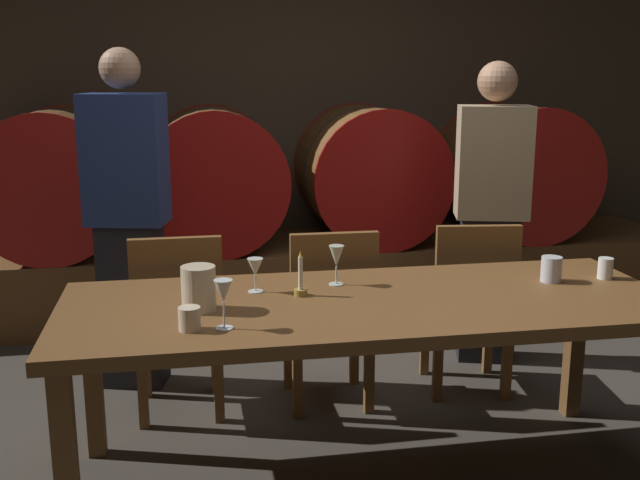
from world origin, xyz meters
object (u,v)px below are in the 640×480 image
at_px(chair_right, 470,299).
at_px(guest_left, 128,219).
at_px(cup_left, 190,319).
at_px(candle_center, 301,284).
at_px(wine_glass_left, 223,293).
at_px(dining_table, 369,316).
at_px(wine_glass_right, 336,257).
at_px(cup_right, 605,268).
at_px(guest_right, 491,212).
at_px(wine_barrel_far_left, 56,181).
at_px(wine_barrel_center_left, 213,177).
at_px(wine_barrel_center_right, 369,174).
at_px(chair_center, 330,309).
at_px(pitcher, 199,288).
at_px(wine_barrel_far_right, 513,170).
at_px(wine_glass_center, 255,269).
at_px(cup_center, 551,269).
at_px(chair_left, 178,316).

bearing_deg(chair_right, guest_left, -7.06).
distance_m(chair_right, cup_left, 1.67).
height_order(candle_center, cup_left, candle_center).
relative_size(candle_center, wine_glass_left, 1.05).
distance_m(dining_table, chair_right, 0.99).
distance_m(wine_glass_right, cup_left, 0.74).
bearing_deg(cup_right, wine_glass_left, -167.88).
bearing_deg(guest_right, cup_right, 109.09).
relative_size(wine_barrel_far_left, candle_center, 5.06).
xyz_separation_m(guest_right, cup_right, (0.08, -1.02, -0.05)).
relative_size(wine_barrel_center_left, wine_barrel_center_right, 1.00).
height_order(wine_barrel_far_left, chair_center, wine_barrel_far_left).
bearing_deg(candle_center, chair_right, 32.75).
bearing_deg(wine_barrel_center_left, pitcher, -93.69).
distance_m(wine_barrel_far_right, wine_glass_right, 2.61).
bearing_deg(wine_barrel_far_right, guest_right, -119.54).
distance_m(guest_right, wine_glass_left, 2.04).
distance_m(wine_glass_center, cup_left, 0.48).
height_order(wine_glass_left, wine_glass_right, wine_glass_left).
bearing_deg(candle_center, cup_right, 0.55).
xyz_separation_m(wine_barrel_far_right, guest_right, (-0.62, -1.10, -0.07)).
height_order(wine_glass_left, wine_glass_center, wine_glass_left).
relative_size(wine_barrel_center_right, cup_center, 8.65).
bearing_deg(wine_barrel_center_right, cup_left, -116.38).
distance_m(guest_right, cup_center, 1.04).
xyz_separation_m(chair_left, guest_right, (1.68, 0.44, 0.35)).
relative_size(wine_barrel_center_left, cup_right, 10.23).
xyz_separation_m(dining_table, chair_center, (-0.02, 0.66, -0.18)).
bearing_deg(chair_left, wine_barrel_center_left, -98.83).
xyz_separation_m(wine_barrel_far_left, guest_left, (0.51, -1.11, -0.04)).
bearing_deg(candle_center, wine_glass_center, 154.70).
distance_m(wine_barrel_far_right, candle_center, 2.81).
bearing_deg(pitcher, candle_center, 16.22).
bearing_deg(dining_table, guest_left, 130.56).
distance_m(dining_table, pitcher, 0.65).
bearing_deg(cup_center, dining_table, -172.53).
bearing_deg(dining_table, wine_glass_center, 157.53).
height_order(chair_center, wine_glass_right, wine_glass_right).
bearing_deg(dining_table, wine_barrel_far_right, 54.67).
relative_size(wine_barrel_center_left, wine_glass_right, 5.56).
distance_m(wine_barrel_center_left, chair_left, 1.61).
height_order(wine_barrel_far_right, dining_table, wine_barrel_far_right).
relative_size(wine_glass_center, cup_left, 1.68).
height_order(wine_barrel_center_left, guest_left, guest_left).
relative_size(wine_barrel_far_right, wine_glass_center, 6.69).
xyz_separation_m(guest_left, cup_center, (1.74, -1.01, -0.07)).
height_order(dining_table, cup_left, cup_left).
height_order(guest_right, cup_center, guest_right).
bearing_deg(guest_left, cup_right, 166.51).
relative_size(dining_table, guest_right, 1.42).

